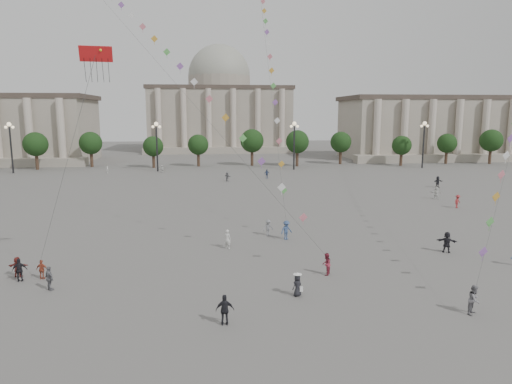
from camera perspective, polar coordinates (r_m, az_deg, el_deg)
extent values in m
plane|color=#595754|center=(32.75, 1.14, -12.51)|extent=(360.00, 360.00, 0.00)
cube|color=gray|center=(147.84, 26.57, 7.06)|extent=(80.00, 22.00, 16.00)
cube|color=#443932|center=(147.83, 26.83, 10.38)|extent=(81.60, 22.44, 1.20)
cube|color=gray|center=(137.42, 29.23, 3.78)|extent=(84.00, 4.00, 2.00)
cube|color=gray|center=(160.13, -4.54, 8.90)|extent=(46.00, 30.00, 20.00)
cube|color=#443932|center=(160.32, -4.59, 12.69)|extent=(46.92, 30.60, 1.20)
cube|color=gray|center=(143.57, -4.33, 5.20)|extent=(48.30, 4.00, 2.00)
cylinder|color=gray|center=(160.43, -4.60, 13.37)|extent=(21.00, 21.00, 5.00)
sphere|color=gray|center=(160.61, -4.61, 14.26)|extent=(21.00, 21.00, 21.00)
cylinder|color=#3A2A1D|center=(115.15, -25.26, 3.55)|extent=(0.70, 0.70, 3.52)
sphere|color=black|center=(114.87, -25.39, 5.37)|extent=(5.12, 5.12, 5.12)
cylinder|color=#3A2A1D|center=(111.73, -19.44, 3.76)|extent=(0.70, 0.70, 3.52)
sphere|color=black|center=(111.44, -19.55, 5.64)|extent=(5.12, 5.12, 5.12)
cylinder|color=#3A2A1D|center=(109.53, -13.31, 3.95)|extent=(0.70, 0.70, 3.52)
sphere|color=black|center=(109.24, -13.39, 5.87)|extent=(5.12, 5.12, 5.12)
cylinder|color=#3A2A1D|center=(108.62, -7.01, 4.09)|extent=(0.70, 0.70, 3.52)
sphere|color=black|center=(108.32, -7.05, 6.03)|extent=(5.12, 5.12, 5.12)
cylinder|color=#3A2A1D|center=(109.03, -0.68, 4.18)|extent=(0.70, 0.70, 3.52)
sphere|color=black|center=(108.73, -0.68, 6.11)|extent=(5.12, 5.12, 5.12)
cylinder|color=#3A2A1D|center=(110.74, 5.53, 4.22)|extent=(0.70, 0.70, 3.52)
sphere|color=black|center=(110.45, 5.56, 6.12)|extent=(5.12, 5.12, 5.12)
cylinder|color=#3A2A1D|center=(113.70, 11.49, 4.22)|extent=(0.70, 0.70, 3.52)
sphere|color=black|center=(113.42, 11.55, 6.07)|extent=(5.12, 5.12, 5.12)
cylinder|color=#3A2A1D|center=(117.82, 17.09, 4.17)|extent=(0.70, 0.70, 3.52)
sphere|color=black|center=(117.54, 17.18, 5.96)|extent=(5.12, 5.12, 5.12)
cylinder|color=#3A2A1D|center=(122.97, 22.26, 4.09)|extent=(0.70, 0.70, 3.52)
sphere|color=black|center=(122.71, 22.37, 5.80)|extent=(5.12, 5.12, 5.12)
cylinder|color=#3A2A1D|center=(129.04, 26.98, 3.99)|extent=(0.70, 0.70, 3.52)
sphere|color=black|center=(128.79, 27.11, 5.62)|extent=(5.12, 5.12, 5.12)
cylinder|color=#262628|center=(108.51, -28.27, 4.71)|extent=(0.36, 0.36, 10.00)
sphere|color=#FFE5B2|center=(108.28, -28.49, 7.45)|extent=(0.90, 0.90, 0.90)
sphere|color=#FFE5B2|center=(108.56, -28.81, 7.11)|extent=(0.60, 0.60, 0.60)
sphere|color=#FFE5B2|center=(108.03, -28.12, 7.16)|extent=(0.60, 0.60, 0.60)
cylinder|color=#262628|center=(100.98, -12.27, 5.36)|extent=(0.36, 0.36, 10.00)
sphere|color=#FFE5B2|center=(100.73, -12.38, 8.31)|extent=(0.90, 0.90, 0.90)
sphere|color=#FFE5B2|center=(100.83, -12.77, 7.95)|extent=(0.60, 0.60, 0.60)
sphere|color=#FFE5B2|center=(100.67, -11.97, 7.98)|extent=(0.60, 0.60, 0.60)
cylinder|color=#262628|center=(102.07, 4.79, 5.59)|extent=(0.36, 0.36, 10.00)
sphere|color=#FFE5B2|center=(101.83, 4.83, 8.51)|extent=(0.90, 0.90, 0.90)
sphere|color=#FFE5B2|center=(101.72, 4.43, 8.18)|extent=(0.60, 0.60, 0.60)
sphere|color=#FFE5B2|center=(101.97, 5.21, 8.17)|extent=(0.60, 0.60, 0.60)
cylinder|color=#262628|center=(111.54, 20.19, 5.38)|extent=(0.36, 0.36, 10.00)
sphere|color=#FFE5B2|center=(111.31, 20.35, 8.05)|extent=(0.90, 0.90, 0.90)
sphere|color=#FFE5B2|center=(111.02, 20.00, 7.76)|extent=(0.60, 0.60, 0.60)
sphere|color=#FFE5B2|center=(111.64, 20.65, 7.73)|extent=(0.60, 0.60, 0.60)
imported|color=#334774|center=(88.24, 1.35, 2.29)|extent=(1.11, 0.61, 1.79)
imported|color=#232228|center=(44.85, 22.75, -5.80)|extent=(1.83, 1.32, 1.91)
imported|color=silver|center=(99.28, -11.64, 2.86)|extent=(1.35, 1.37, 1.58)
imported|color=slate|center=(47.07, 1.53, -4.46)|extent=(1.20, 0.86, 1.68)
imported|color=silver|center=(71.90, 21.60, -0.12)|extent=(1.76, 0.94, 1.81)
imported|color=#A02B2E|center=(66.26, 23.89, -1.08)|extent=(1.32, 1.17, 1.78)
imported|color=#212227|center=(83.37, 21.77, 1.19)|extent=(1.88, 1.06, 1.93)
imported|color=silver|center=(101.08, -18.07, 2.68)|extent=(0.45, 0.60, 1.49)
imported|color=slate|center=(84.66, -3.61, 1.94)|extent=(1.40, 1.60, 1.75)
imported|color=silver|center=(42.65, -3.58, -5.89)|extent=(0.79, 0.74, 1.82)
imported|color=#A0432B|center=(38.62, -25.19, -8.77)|extent=(0.93, 0.49, 1.50)
imported|color=black|center=(27.97, -3.90, -14.49)|extent=(1.11, 0.49, 1.87)
imported|color=maroon|center=(39.93, -27.65, -8.29)|extent=(1.49, 0.52, 1.59)
imported|color=slate|center=(36.00, -24.41, -9.80)|extent=(1.04, 1.06, 1.79)
imported|color=black|center=(38.82, -27.44, -8.65)|extent=(1.11, 0.67, 1.77)
imported|color=maroon|center=(36.27, 8.79, -8.90)|extent=(0.98, 1.06, 1.75)
imported|color=#374F7C|center=(45.64, 3.82, -4.77)|extent=(1.44, 1.18, 1.94)
imported|color=slate|center=(32.30, 25.62, -12.05)|extent=(1.16, 1.13, 1.88)
imported|color=black|center=(32.10, 5.20, -11.55)|extent=(0.89, 0.82, 1.53)
cone|color=white|center=(31.80, 5.22, -10.11)|extent=(0.52, 0.52, 0.14)
cylinder|color=white|center=(31.82, 5.22, -10.22)|extent=(0.60, 0.60, 0.02)
cube|color=white|center=(32.09, 5.69, -11.98)|extent=(0.22, 0.10, 0.35)
cube|color=red|center=(34.58, -19.39, 15.97)|extent=(2.25, 0.83, 1.02)
cube|color=#1A9236|center=(34.65, -20.02, 16.34)|extent=(0.37, 0.24, 0.34)
cube|color=#1B4992|center=(34.50, -18.84, 16.44)|extent=(0.37, 0.24, 0.34)
sphere|color=yellow|center=(34.62, -20.03, 16.35)|extent=(0.20, 0.20, 0.20)
sphere|color=yellow|center=(34.46, -18.86, 16.45)|extent=(0.20, 0.20, 0.20)
cylinder|color=#3F3F3F|center=(35.67, -22.53, 3.59)|extent=(0.02, 0.02, 15.76)
cylinder|color=#3F3F3F|center=(57.16, -14.55, 17.91)|extent=(0.02, 0.02, 68.60)
cube|color=#D36F7E|center=(36.89, 5.94, -3.17)|extent=(0.76, 0.25, 0.76)
cube|color=white|center=(38.13, 3.22, 0.59)|extent=(0.76, 0.25, 0.76)
cube|color=#8D56AC|center=(39.61, 0.70, 3.86)|extent=(0.76, 0.25, 0.76)
cube|color=#57AF51|center=(41.29, -1.65, 6.73)|extent=(0.76, 0.25, 0.76)
cube|color=gold|center=(43.13, -3.84, 9.27)|extent=(0.76, 0.25, 0.76)
cube|color=#D36F7E|center=(45.10, -5.86, 11.51)|extent=(0.76, 0.25, 0.76)
cube|color=white|center=(47.18, -7.74, 13.49)|extent=(0.76, 0.25, 0.76)
cube|color=#8D56AC|center=(49.36, -9.48, 15.25)|extent=(0.76, 0.25, 0.76)
cube|color=#57AF51|center=(51.61, -11.09, 16.81)|extent=(0.76, 0.25, 0.76)
cube|color=gold|center=(53.93, -12.59, 18.19)|extent=(0.76, 0.25, 0.76)
cube|color=#D36F7E|center=(56.30, -13.99, 19.43)|extent=(0.76, 0.25, 0.76)
cube|color=white|center=(58.72, -15.29, 20.53)|extent=(0.76, 0.25, 0.76)
cube|color=#8D56AC|center=(61.18, -16.50, 21.52)|extent=(0.76, 0.25, 0.76)
cylinder|color=#3F3F3F|center=(72.42, 0.95, 20.19)|extent=(0.02, 0.02, 72.57)
cube|color=#57AF51|center=(46.99, 3.51, 0.20)|extent=(0.76, 0.25, 0.76)
cube|color=gold|center=(48.79, 3.21, 3.52)|extent=(0.76, 0.25, 0.76)
cube|color=#D36F7E|center=(50.74, 2.93, 6.38)|extent=(0.76, 0.25, 0.76)
cube|color=white|center=(52.82, 2.66, 8.90)|extent=(0.76, 0.25, 0.76)
cube|color=#8D56AC|center=(55.00, 2.41, 11.14)|extent=(0.76, 0.25, 0.76)
cube|color=#57AF51|center=(57.24, 2.18, 13.14)|extent=(0.76, 0.25, 0.76)
cube|color=gold|center=(59.55, 1.96, 14.94)|extent=(0.76, 0.25, 0.76)
cube|color=#D36F7E|center=(61.91, 1.75, 16.56)|extent=(0.76, 0.25, 0.76)
cube|color=white|center=(64.30, 1.56, 18.03)|extent=(0.76, 0.25, 0.76)
cube|color=#8D56AC|center=(66.74, 1.37, 19.37)|extent=(0.76, 0.25, 0.76)
cube|color=#57AF51|center=(69.20, 1.20, 20.59)|extent=(0.76, 0.25, 0.76)
cube|color=gold|center=(71.69, 1.04, 21.70)|extent=(0.76, 0.25, 0.76)
cube|color=#D36F7E|center=(74.20, 0.88, 22.73)|extent=(0.76, 0.25, 0.76)
cube|color=#8D56AC|center=(33.81, 26.53, -6.71)|extent=(0.76, 0.25, 0.76)
cube|color=#57AF51|center=(35.77, 27.22, -3.34)|extent=(0.76, 0.25, 0.76)
cube|color=gold|center=(37.86, 27.82, -0.51)|extent=(0.76, 0.25, 0.76)
cube|color=#D36F7E|center=(40.05, 28.35, 1.92)|extent=(0.76, 0.25, 0.76)
cube|color=white|center=(42.32, 28.81, 4.03)|extent=(0.76, 0.25, 0.76)
cube|color=#8D56AC|center=(44.63, 29.23, 5.87)|extent=(0.76, 0.25, 0.76)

